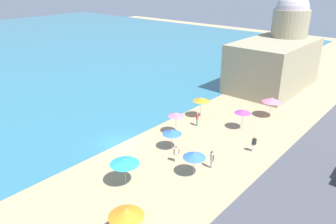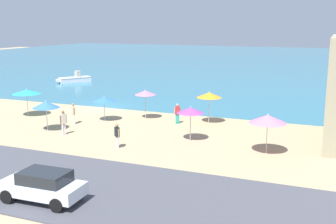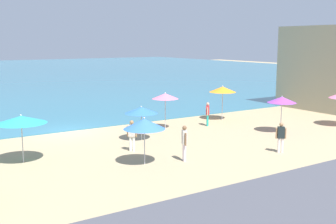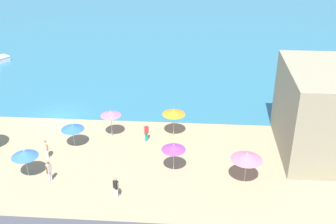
{
  "view_description": "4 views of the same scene",
  "coord_description": "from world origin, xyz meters",
  "px_view_note": "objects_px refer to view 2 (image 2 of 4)",
  "views": [
    {
      "loc": [
        -19.66,
        -23.76,
        16.56
      ],
      "look_at": [
        6.55,
        -1.16,
        1.89
      ],
      "focal_mm": 35.0,
      "sensor_mm": 36.0,
      "label": 1
    },
    {
      "loc": [
        21.02,
        -34.89,
        8.14
      ],
      "look_at": [
        8.48,
        -4.16,
        1.06
      ],
      "focal_mm": 45.0,
      "sensor_mm": 36.0,
      "label": 2
    },
    {
      "loc": [
        -9.29,
        -26.64,
        5.96
      ],
      "look_at": [
        6.22,
        -2.73,
        1.14
      ],
      "focal_mm": 45.0,
      "sensor_mm": 36.0,
      "label": 3
    },
    {
      "loc": [
        13.21,
        -35.14,
        19.22
      ],
      "look_at": [
        10.8,
        -1.35,
        1.81
      ],
      "focal_mm": 45.0,
      "sensor_mm": 36.0,
      "label": 4
    }
  ],
  "objects_px": {
    "beach_umbrella_1": "(46,105)",
    "beach_umbrella_8": "(27,92)",
    "beach_umbrella_6": "(191,110)",
    "bather_0": "(117,134)",
    "beach_umbrella_9": "(209,95)",
    "beach_umbrella_4": "(104,99)",
    "beach_umbrella_0": "(268,119)",
    "beach_umbrella_3": "(145,93)",
    "parked_car_0": "(43,185)",
    "skiff_nearshore": "(75,79)",
    "bather_2": "(63,121)",
    "bather_1": "(177,112)",
    "bather_4": "(73,112)"
  },
  "relations": [
    {
      "from": "beach_umbrella_1",
      "to": "beach_umbrella_6",
      "type": "bearing_deg",
      "value": 7.27
    },
    {
      "from": "beach_umbrella_4",
      "to": "skiff_nearshore",
      "type": "height_order",
      "value": "beach_umbrella_4"
    },
    {
      "from": "beach_umbrella_3",
      "to": "beach_umbrella_6",
      "type": "relative_size",
      "value": 1.04
    },
    {
      "from": "beach_umbrella_6",
      "to": "bather_0",
      "type": "relative_size",
      "value": 1.47
    },
    {
      "from": "beach_umbrella_9",
      "to": "beach_umbrella_4",
      "type": "bearing_deg",
      "value": -163.89
    },
    {
      "from": "beach_umbrella_0",
      "to": "bather_4",
      "type": "relative_size",
      "value": 1.5
    },
    {
      "from": "beach_umbrella_9",
      "to": "parked_car_0",
      "type": "xyz_separation_m",
      "value": [
        -2.55,
        -17.87,
        -1.53
      ]
    },
    {
      "from": "beach_umbrella_6",
      "to": "parked_car_0",
      "type": "bearing_deg",
      "value": -103.12
    },
    {
      "from": "beach_umbrella_3",
      "to": "beach_umbrella_4",
      "type": "distance_m",
      "value": 3.51
    },
    {
      "from": "beach_umbrella_4",
      "to": "beach_umbrella_0",
      "type": "bearing_deg",
      "value": -16.12
    },
    {
      "from": "bather_0",
      "to": "beach_umbrella_0",
      "type": "bearing_deg",
      "value": 15.18
    },
    {
      "from": "beach_umbrella_6",
      "to": "bather_1",
      "type": "xyz_separation_m",
      "value": [
        -2.65,
        4.39,
        -1.24
      ]
    },
    {
      "from": "bather_0",
      "to": "beach_umbrella_8",
      "type": "bearing_deg",
      "value": 155.02
    },
    {
      "from": "beach_umbrella_6",
      "to": "bather_0",
      "type": "distance_m",
      "value": 5.37
    },
    {
      "from": "beach_umbrella_1",
      "to": "skiff_nearshore",
      "type": "distance_m",
      "value": 26.81
    },
    {
      "from": "beach_umbrella_6",
      "to": "bather_0",
      "type": "bearing_deg",
      "value": -137.92
    },
    {
      "from": "bather_4",
      "to": "skiff_nearshore",
      "type": "height_order",
      "value": "bather_4"
    },
    {
      "from": "beach_umbrella_0",
      "to": "beach_umbrella_1",
      "type": "bearing_deg",
      "value": -178.46
    },
    {
      "from": "beach_umbrella_3",
      "to": "beach_umbrella_4",
      "type": "xyz_separation_m",
      "value": [
        -2.92,
        -1.89,
        -0.44
      ]
    },
    {
      "from": "beach_umbrella_4",
      "to": "beach_umbrella_8",
      "type": "relative_size",
      "value": 0.85
    },
    {
      "from": "bather_2",
      "to": "beach_umbrella_6",
      "type": "bearing_deg",
      "value": 12.39
    },
    {
      "from": "beach_umbrella_3",
      "to": "parked_car_0",
      "type": "bearing_deg",
      "value": -80.35
    },
    {
      "from": "bather_0",
      "to": "parked_car_0",
      "type": "xyz_separation_m",
      "value": [
        1.0,
        -8.82,
        -0.11
      ]
    },
    {
      "from": "beach_umbrella_1",
      "to": "beach_umbrella_8",
      "type": "distance_m",
      "value": 6.06
    },
    {
      "from": "beach_umbrella_3",
      "to": "bather_1",
      "type": "xyz_separation_m",
      "value": [
        3.17,
        -0.62,
        -1.34
      ]
    },
    {
      "from": "beach_umbrella_0",
      "to": "bather_4",
      "type": "distance_m",
      "value": 16.09
    },
    {
      "from": "beach_umbrella_9",
      "to": "bather_1",
      "type": "relative_size",
      "value": 1.57
    },
    {
      "from": "beach_umbrella_1",
      "to": "beach_umbrella_8",
      "type": "height_order",
      "value": "beach_umbrella_8"
    },
    {
      "from": "beach_umbrella_8",
      "to": "bather_2",
      "type": "distance_m",
      "value": 8.09
    },
    {
      "from": "beach_umbrella_0",
      "to": "beach_umbrella_9",
      "type": "relative_size",
      "value": 0.98
    },
    {
      "from": "beach_umbrella_1",
      "to": "bather_0",
      "type": "height_order",
      "value": "beach_umbrella_1"
    },
    {
      "from": "bather_2",
      "to": "bather_4",
      "type": "relative_size",
      "value": 1.06
    },
    {
      "from": "beach_umbrella_0",
      "to": "beach_umbrella_6",
      "type": "bearing_deg",
      "value": 169.82
    },
    {
      "from": "beach_umbrella_0",
      "to": "beach_umbrella_3",
      "type": "height_order",
      "value": "beach_umbrella_0"
    },
    {
      "from": "beach_umbrella_0",
      "to": "bather_0",
      "type": "xyz_separation_m",
      "value": [
        -9.31,
        -2.53,
        -1.32
      ]
    },
    {
      "from": "beach_umbrella_0",
      "to": "beach_umbrella_1",
      "type": "relative_size",
      "value": 1.1
    },
    {
      "from": "beach_umbrella_0",
      "to": "bather_0",
      "type": "relative_size",
      "value": 1.55
    },
    {
      "from": "beach_umbrella_0",
      "to": "bather_1",
      "type": "distance_m",
      "value": 9.78
    },
    {
      "from": "beach_umbrella_9",
      "to": "skiff_nearshore",
      "type": "distance_m",
      "value": 29.19
    },
    {
      "from": "beach_umbrella_4",
      "to": "bather_2",
      "type": "xyz_separation_m",
      "value": [
        -0.44,
        -5.14,
        -0.82
      ]
    },
    {
      "from": "bather_4",
      "to": "skiff_nearshore",
      "type": "distance_m",
      "value": 24.98
    },
    {
      "from": "bather_2",
      "to": "skiff_nearshore",
      "type": "distance_m",
      "value": 28.3
    },
    {
      "from": "bather_0",
      "to": "beach_umbrella_1",
      "type": "bearing_deg",
      "value": 163.99
    },
    {
      "from": "beach_umbrella_3",
      "to": "bather_2",
      "type": "distance_m",
      "value": 7.89
    },
    {
      "from": "beach_umbrella_1",
      "to": "bather_4",
      "type": "xyz_separation_m",
      "value": [
        0.67,
        2.54,
        -1.05
      ]
    },
    {
      "from": "beach_umbrella_8",
      "to": "bather_0",
      "type": "relative_size",
      "value": 1.49
    },
    {
      "from": "beach_umbrella_0",
      "to": "skiff_nearshore",
      "type": "relative_size",
      "value": 0.57
    },
    {
      "from": "beach_umbrella_6",
      "to": "skiff_nearshore",
      "type": "distance_m",
      "value": 32.83
    },
    {
      "from": "beach_umbrella_8",
      "to": "bather_0",
      "type": "distance_m",
      "value": 13.45
    },
    {
      "from": "beach_umbrella_4",
      "to": "bather_4",
      "type": "xyz_separation_m",
      "value": [
        -1.72,
        -2.0,
        -0.88
      ]
    }
  ]
}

